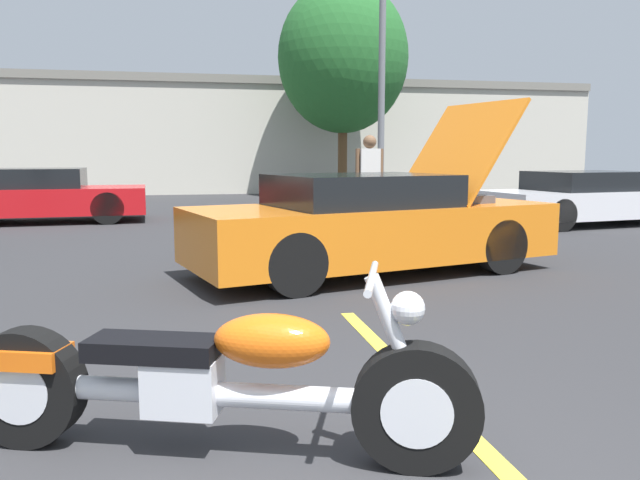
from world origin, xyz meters
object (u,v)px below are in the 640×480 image
(show_car_hood_open, at_px, (374,224))
(parked_car_right_row, at_px, (590,199))
(spectator_near_motorcycle, at_px, (369,176))
(motorcycle, at_px, (213,381))
(parked_car_mid_row, at_px, (46,196))
(tree_background, at_px, (343,58))
(light_pole, at_px, (385,30))

(show_car_hood_open, relative_size, parked_car_right_row, 0.97)
(show_car_hood_open, distance_m, spectator_near_motorcycle, 3.58)
(motorcycle, xyz_separation_m, show_car_hood_open, (2.16, 4.46, 0.24))
(show_car_hood_open, xyz_separation_m, parked_car_mid_row, (-5.33, 7.18, -0.05))
(tree_background, height_order, motorcycle, tree_background)
(light_pole, relative_size, spectator_near_motorcycle, 4.78)
(tree_background, xyz_separation_m, motorcycle, (-5.17, -18.29, -4.37))
(motorcycle, distance_m, spectator_near_motorcycle, 8.50)
(tree_background, bearing_deg, show_car_hood_open, -102.30)
(motorcycle, xyz_separation_m, parked_car_mid_row, (-3.17, 11.65, 0.19))
(tree_background, relative_size, parked_car_right_row, 1.47)
(tree_background, height_order, spectator_near_motorcycle, tree_background)
(motorcycle, xyz_separation_m, spectator_near_motorcycle, (3.10, 7.88, 0.72))
(tree_background, xyz_separation_m, parked_car_right_row, (3.09, -9.48, -4.20))
(parked_car_right_row, bearing_deg, tree_background, 100.01)
(parked_car_right_row, distance_m, spectator_near_motorcycle, 5.27)
(tree_background, relative_size, parked_car_mid_row, 1.73)
(parked_car_right_row, bearing_deg, light_pole, 116.10)
(spectator_near_motorcycle, bearing_deg, light_pole, 70.05)
(parked_car_right_row, bearing_deg, motorcycle, -141.17)
(light_pole, bearing_deg, parked_car_mid_row, -167.74)
(light_pole, height_order, parked_car_right_row, light_pole)
(tree_background, bearing_deg, light_pole, -90.66)
(motorcycle, height_order, spectator_near_motorcycle, spectator_near_motorcycle)
(tree_background, height_order, parked_car_mid_row, tree_background)
(show_car_hood_open, distance_m, parked_car_right_row, 7.49)
(tree_background, relative_size, motorcycle, 2.94)
(motorcycle, bearing_deg, light_pole, 88.46)
(motorcycle, distance_m, parked_car_mid_row, 12.07)
(show_car_hood_open, bearing_deg, light_pole, 56.81)
(parked_car_mid_row, xyz_separation_m, spectator_near_motorcycle, (6.27, -3.76, 0.53))
(show_car_hood_open, relative_size, parked_car_mid_row, 1.15)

